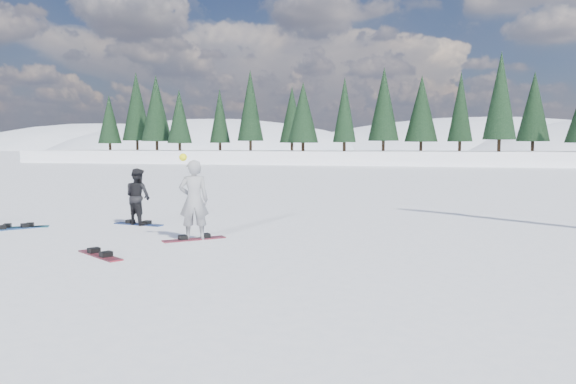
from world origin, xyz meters
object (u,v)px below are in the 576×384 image
(snowboarder_woman, at_px, (194,200))
(snowboarder_man, at_px, (138,197))
(snowboard_loose_c, at_px, (19,227))
(snowboard_loose_b, at_px, (100,255))
(snowboard_loose_a, at_px, (13,229))

(snowboarder_woman, bearing_deg, snowboarder_man, -63.52)
(snowboarder_woman, xyz_separation_m, snowboarder_man, (-2.58, 1.90, -0.16))
(snowboarder_man, height_order, snowboard_loose_c, snowboarder_man)
(snowboarder_woman, bearing_deg, snowboard_loose_b, 38.75)
(snowboarder_man, xyz_separation_m, snowboard_loose_a, (-2.76, -1.64, -0.78))
(snowboard_loose_a, bearing_deg, snowboarder_woman, -53.93)
(snowboarder_man, height_order, snowboard_loose_a, snowboarder_man)
(snowboarder_man, height_order, snowboard_loose_b, snowboarder_man)
(snowboard_loose_b, xyz_separation_m, snowboard_loose_c, (-4.35, 2.77, 0.00))
(snowboarder_man, distance_m, snowboard_loose_a, 3.30)
(snowboard_loose_b, bearing_deg, snowboard_loose_c, 179.36)
(snowboard_loose_a, bearing_deg, snowboard_loose_c, 46.51)
(snowboard_loose_b, height_order, snowboard_loose_a, same)
(snowboarder_woman, xyz_separation_m, snowboard_loose_a, (-5.34, 0.26, -0.94))
(snowboard_loose_a, bearing_deg, snowboarder_man, -20.41)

